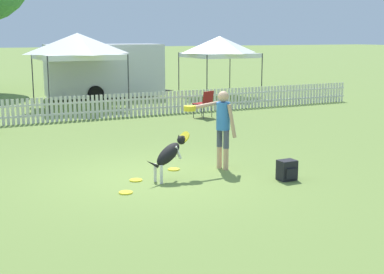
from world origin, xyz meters
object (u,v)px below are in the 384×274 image
frisbee_midfield (136,180)px  frisbee_near_dog (126,193)px  leaping_dog (170,153)px  folding_chair_blue_left (205,102)px  backpack_on_grass (287,170)px  equipment_trailer (104,70)px  canopy_tent_secondary (220,47)px  canopy_tent_main (78,46)px  frisbee_near_handler (174,169)px  handler_person (221,120)px

frisbee_midfield → frisbee_near_dog: bearing=-123.3°
leaping_dog → folding_chair_blue_left: size_ratio=1.10×
frisbee_near_dog → backpack_on_grass: size_ratio=0.63×
backpack_on_grass → equipment_trailer: equipment_trailer is taller
leaping_dog → canopy_tent_secondary: canopy_tent_secondary is taller
frisbee_near_dog → canopy_tent_main: 12.22m
frisbee_near_handler → canopy_tent_secondary: 13.74m
leaping_dog → folding_chair_blue_left: (4.35, 6.71, 0.01)m
handler_person → canopy_tent_main: (0.02, 11.01, 1.31)m
frisbee_midfield → backpack_on_grass: size_ratio=0.63×
canopy_tent_main → frisbee_near_dog: bearing=-101.4°
handler_person → equipment_trailer: bearing=-20.4°
leaping_dog → frisbee_near_handler: leaping_dog is taller
leaping_dog → equipment_trailer: size_ratio=0.17×
frisbee_midfield → handler_person: bearing=1.8°
frisbee_near_dog → frisbee_midfield: (0.45, 0.69, 0.00)m
backpack_on_grass → canopy_tent_main: 12.53m
frisbee_near_handler → canopy_tent_secondary: bearing=56.4°
frisbee_near_dog → handler_person: bearing=17.8°
frisbee_near_handler → leaping_dog: bearing=-120.1°
folding_chair_blue_left → handler_person: bearing=41.7°
frisbee_near_handler → frisbee_near_dog: 1.84m
backpack_on_grass → equipment_trailer: 14.61m
backpack_on_grass → canopy_tent_main: bearing=93.3°
handler_person → backpack_on_grass: size_ratio=4.18×
folding_chair_blue_left → equipment_trailer: size_ratio=0.16×
leaping_dog → canopy_tent_secondary: (7.90, 11.98, 1.70)m
backpack_on_grass → folding_chair_blue_left: 8.06m
handler_person → frisbee_near_handler: handler_person is taller
handler_person → folding_chair_blue_left: (3.06, 6.39, -0.48)m
canopy_tent_secondary → equipment_trailer: size_ratio=0.48×
frisbee_midfield → canopy_tent_secondary: size_ratio=0.09×
leaping_dog → frisbee_near_dog: leaping_dog is taller
canopy_tent_main → canopy_tent_secondary: canopy_tent_main is taller
handler_person → backpack_on_grass: 1.72m
leaping_dog → folding_chair_blue_left: bearing=134.1°
canopy_tent_secondary → leaping_dog: bearing=-123.4°
canopy_tent_secondary → equipment_trailer: bearing=162.3°
handler_person → folding_chair_blue_left: 7.11m
frisbee_near_handler → folding_chair_blue_left: 7.22m
handler_person → canopy_tent_main: size_ratio=0.54×
frisbee_near_handler → equipment_trailer: bearing=78.5°
frisbee_near_handler → backpack_on_grass: bearing=-46.3°
folding_chair_blue_left → backpack_on_grass: bearing=50.5°
handler_person → canopy_tent_main: canopy_tent_main is taller
folding_chair_blue_left → canopy_tent_secondary: 6.58m
canopy_tent_main → equipment_trailer: size_ratio=0.52×
handler_person → canopy_tent_main: 11.09m
backpack_on_grass → frisbee_midfield: bearing=154.4°
frisbee_near_dog → folding_chair_blue_left: 8.98m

